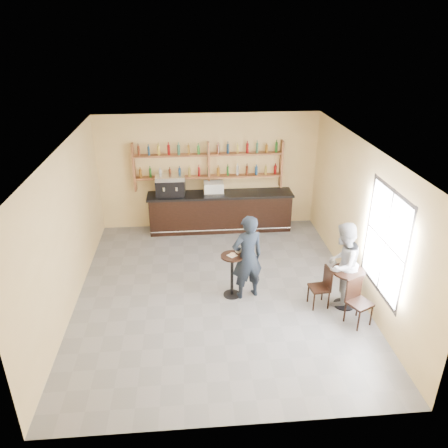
{
  "coord_description": "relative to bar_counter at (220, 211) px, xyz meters",
  "views": [
    {
      "loc": [
        -0.56,
        -8.01,
        5.38
      ],
      "look_at": [
        0.2,
        0.8,
        1.25
      ],
      "focal_mm": 35.0,
      "sensor_mm": 36.0,
      "label": 1
    }
  ],
  "objects": [
    {
      "name": "napkin",
      "position": [
        -0.01,
        -3.31,
        0.44
      ],
      "size": [
        0.24,
        0.24,
        0.0
      ],
      "primitive_type": "cube",
      "rotation": [
        0.0,
        0.0,
        0.68
      ],
      "color": "white",
      "rests_on": "pedestal_table"
    },
    {
      "name": "ceiling",
      "position": [
        -0.3,
        -3.15,
        2.66
      ],
      "size": [
        7.0,
        7.0,
        0.0
      ],
      "primitive_type": "plane",
      "rotation": [
        3.14,
        0.0,
        0.0
      ],
      "color": "white",
      "rests_on": "wall_back"
    },
    {
      "name": "wall_front",
      "position": [
        -0.3,
        -6.65,
        1.06
      ],
      "size": [
        7.0,
        0.0,
        7.0
      ],
      "primitive_type": "plane",
      "rotation": [
        -1.57,
        0.0,
        0.0
      ],
      "color": "#F2CF8A",
      "rests_on": "floor"
    },
    {
      "name": "floor",
      "position": [
        -0.3,
        -3.15,
        -0.54
      ],
      "size": [
        7.0,
        7.0,
        0.0
      ],
      "primitive_type": "plane",
      "color": "slate",
      "rests_on": "ground"
    },
    {
      "name": "pedestal_table",
      "position": [
        -0.01,
        -3.31,
        -0.05
      ],
      "size": [
        0.48,
        0.48,
        0.98
      ],
      "primitive_type": null,
      "rotation": [
        0.0,
        0.0,
        -0.02
      ],
      "color": "black",
      "rests_on": "floor"
    },
    {
      "name": "bar_counter",
      "position": [
        0.0,
        0.0,
        0.0
      ],
      "size": [
        3.99,
        0.78,
        1.08
      ],
      "primitive_type": null,
      "color": "black",
      "rests_on": "floor"
    },
    {
      "name": "cup_cafe",
      "position": [
        2.33,
        -3.88,
        0.34
      ],
      "size": [
        0.13,
        0.13,
        0.1
      ],
      "primitive_type": "imported",
      "rotation": [
        0.0,
        0.0,
        0.25
      ],
      "color": "white",
      "rests_on": "cafe_table"
    },
    {
      "name": "chair_west",
      "position": [
        1.73,
        -3.83,
        -0.11
      ],
      "size": [
        0.41,
        0.41,
        0.87
      ],
      "primitive_type": null,
      "rotation": [
        0.0,
        0.0,
        -1.46
      ],
      "color": "black",
      "rests_on": "floor"
    },
    {
      "name": "wall_back",
      "position": [
        -0.3,
        0.35,
        1.06
      ],
      "size": [
        7.0,
        0.0,
        7.0
      ],
      "primitive_type": "plane",
      "rotation": [
        1.57,
        0.0,
        0.0
      ],
      "color": "#F2CF8A",
      "rests_on": "floor"
    },
    {
      "name": "wall_left",
      "position": [
        -3.3,
        -3.15,
        1.06
      ],
      "size": [
        0.0,
        7.0,
        7.0
      ],
      "primitive_type": "plane",
      "rotation": [
        1.57,
        0.0,
        1.57
      ],
      "color": "#F2CF8A",
      "rests_on": "floor"
    },
    {
      "name": "window_frame",
      "position": [
        2.69,
        -4.35,
        1.16
      ],
      "size": [
        0.04,
        1.7,
        2.1
      ],
      "primitive_type": null,
      "color": "black",
      "rests_on": "wall_right"
    },
    {
      "name": "shelf_unit",
      "position": [
        -0.3,
        0.22,
        1.27
      ],
      "size": [
        4.0,
        0.26,
        1.4
      ],
      "primitive_type": null,
      "color": "brown",
      "rests_on": "wall_back"
    },
    {
      "name": "chair_south",
      "position": [
        2.33,
        -4.48,
        -0.07
      ],
      "size": [
        0.55,
        0.55,
        0.95
      ],
      "primitive_type": null,
      "rotation": [
        0.0,
        0.0,
        0.46
      ],
      "color": "black",
      "rests_on": "floor"
    },
    {
      "name": "patron_second",
      "position": [
        2.18,
        -3.74,
        0.36
      ],
      "size": [
        1.1,
        1.1,
        1.8
      ],
      "primitive_type": "imported",
      "rotation": [
        0.0,
        0.0,
        -2.33
      ],
      "color": "#949498",
      "rests_on": "floor"
    },
    {
      "name": "donut",
      "position": [
        -0.0,
        -3.32,
        0.47
      ],
      "size": [
        0.17,
        0.17,
        0.05
      ],
      "primitive_type": "torus",
      "rotation": [
        0.0,
        0.0,
        0.43
      ],
      "color": "#E29552",
      "rests_on": "napkin"
    },
    {
      "name": "pastry_case",
      "position": [
        -0.18,
        0.0,
        0.7
      ],
      "size": [
        0.56,
        0.46,
        0.33
      ],
      "primitive_type": null,
      "rotation": [
        0.0,
        0.0,
        0.04
      ],
      "color": "silver",
      "rests_on": "bar_counter"
    },
    {
      "name": "espresso_machine",
      "position": [
        -1.34,
        0.0,
        0.82
      ],
      "size": [
        0.8,
        0.54,
        0.55
      ],
      "primitive_type": null,
      "rotation": [
        0.0,
        0.0,
        -0.05
      ],
      "color": "black",
      "rests_on": "bar_counter"
    },
    {
      "name": "cup_pedestal",
      "position": [
        0.13,
        -3.21,
        0.49
      ],
      "size": [
        0.17,
        0.17,
        0.11
      ],
      "primitive_type": "imported",
      "rotation": [
        0.0,
        0.0,
        0.34
      ],
      "color": "white",
      "rests_on": "pedestal_table"
    },
    {
      "name": "wall_right",
      "position": [
        2.7,
        -3.15,
        1.06
      ],
      "size": [
        0.0,
        7.0,
        7.0
      ],
      "primitive_type": "plane",
      "rotation": [
        1.57,
        0.0,
        -1.57
      ],
      "color": "#F2CF8A",
      "rests_on": "floor"
    },
    {
      "name": "window_pane",
      "position": [
        2.69,
        -4.35,
        1.16
      ],
      "size": [
        0.0,
        2.0,
        2.0
      ],
      "primitive_type": "plane",
      "rotation": [
        1.57,
        0.0,
        -1.57
      ],
      "color": "white",
      "rests_on": "wall_right"
    },
    {
      "name": "cafe_table",
      "position": [
        2.28,
        -3.88,
        -0.12
      ],
      "size": [
        0.73,
        0.73,
        0.83
      ],
      "primitive_type": null,
      "rotation": [
        0.0,
        0.0,
        0.11
      ],
      "color": "black",
      "rests_on": "floor"
    },
    {
      "name": "man_main",
      "position": [
        0.3,
        -3.35,
        0.4
      ],
      "size": [
        0.79,
        0.63,
        1.88
      ],
      "primitive_type": "imported",
      "rotation": [
        0.0,
        0.0,
        3.44
      ],
      "color": "black",
      "rests_on": "floor"
    },
    {
      "name": "liquor_bottles",
      "position": [
        -0.3,
        0.22,
        1.44
      ],
      "size": [
        3.68,
        0.1,
        1.0
      ],
      "primitive_type": null,
      "color": "#8C5919",
      "rests_on": "shelf_unit"
    }
  ]
}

